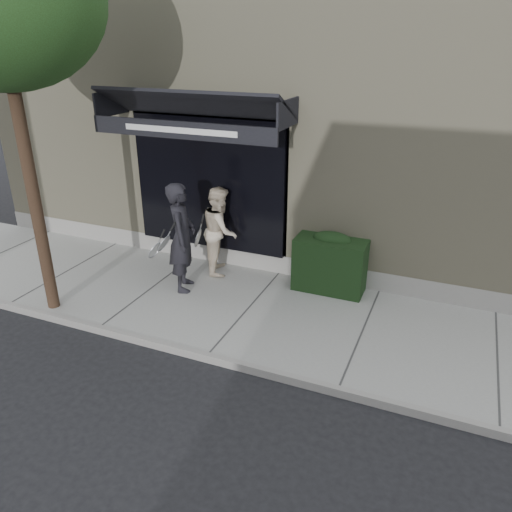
% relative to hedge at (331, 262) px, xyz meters
% --- Properties ---
extents(ground, '(80.00, 80.00, 0.00)m').
position_rel_hedge_xyz_m(ground, '(-1.10, -1.25, -0.66)').
color(ground, black).
rests_on(ground, ground).
extents(sidewalk, '(20.00, 3.00, 0.12)m').
position_rel_hedge_xyz_m(sidewalk, '(-1.10, -1.25, -0.60)').
color(sidewalk, gray).
rests_on(sidewalk, ground).
extents(curb, '(20.00, 0.10, 0.14)m').
position_rel_hedge_xyz_m(curb, '(-1.10, -2.80, -0.59)').
color(curb, gray).
rests_on(curb, ground).
extents(building_facade, '(14.30, 8.04, 5.64)m').
position_rel_hedge_xyz_m(building_facade, '(-1.11, 3.71, 2.08)').
color(building_facade, tan).
rests_on(building_facade, ground).
extents(hedge, '(1.30, 0.70, 1.14)m').
position_rel_hedge_xyz_m(hedge, '(0.00, 0.00, 0.00)').
color(hedge, black).
rests_on(hedge, sidewalk).
extents(pedestrian_front, '(0.81, 0.99, 2.04)m').
position_rel_hedge_xyz_m(pedestrian_front, '(-2.53, -1.03, 0.48)').
color(pedestrian_front, black).
rests_on(pedestrian_front, sidewalk).
extents(pedestrian_back, '(0.93, 1.04, 1.75)m').
position_rel_hedge_xyz_m(pedestrian_back, '(-2.23, -0.08, 0.33)').
color(pedestrian_back, beige).
rests_on(pedestrian_back, sidewalk).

